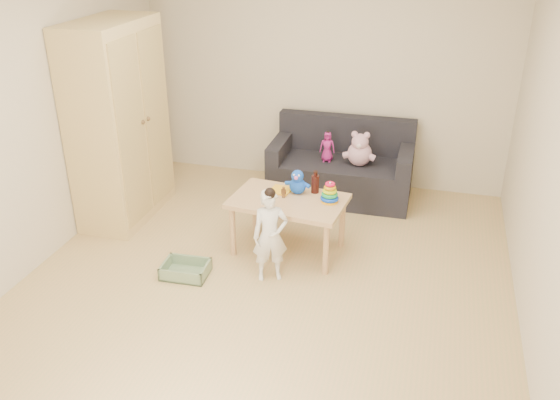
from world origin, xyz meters
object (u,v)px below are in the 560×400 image
(play_table, at_px, (288,225))
(toddler, at_px, (270,237))
(sofa, at_px, (340,179))
(wardrobe, at_px, (119,123))

(play_table, bearing_deg, toddler, -93.65)
(play_table, relative_size, toddler, 1.26)
(sofa, bearing_deg, toddler, -99.80)
(wardrobe, relative_size, toddler, 2.46)
(toddler, bearing_deg, sofa, 56.98)
(sofa, bearing_deg, wardrobe, -155.00)
(wardrobe, distance_m, toddler, 1.99)
(toddler, bearing_deg, wardrobe, 132.36)
(sofa, relative_size, toddler, 1.88)
(sofa, height_order, toddler, toddler)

